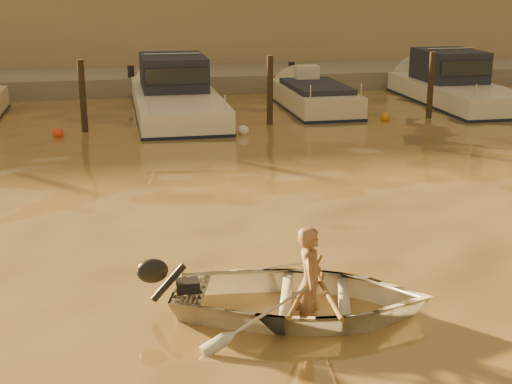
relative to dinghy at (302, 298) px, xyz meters
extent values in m
imported|color=silver|center=(0.00, 0.00, 0.00)|extent=(3.83, 3.18, 0.68)
imported|color=#94694A|center=(0.10, -0.03, 0.22)|extent=(0.49, 0.62, 1.49)
cylinder|color=brown|center=(0.24, -0.07, 0.20)|extent=(0.21, 2.10, 0.13)
cylinder|color=brown|center=(0.05, -0.01, 0.20)|extent=(0.98, 1.91, 0.13)
cylinder|color=#2D2319|center=(-3.06, 12.10, 0.68)|extent=(0.18, 0.18, 2.20)
cylinder|color=#2D2319|center=(2.24, 12.10, 0.68)|extent=(0.18, 0.18, 2.20)
cylinder|color=#2D2319|center=(7.24, 12.10, 0.68)|extent=(0.18, 0.18, 2.20)
sphere|color=#EC431B|center=(-3.76, 11.58, -0.12)|extent=(0.30, 0.30, 0.30)
sphere|color=white|center=(1.23, 10.88, -0.12)|extent=(0.30, 0.30, 0.30)
sphere|color=orange|center=(5.78, 11.97, -0.12)|extent=(0.30, 0.30, 0.30)
sphere|color=white|center=(9.38, 11.76, -0.12)|extent=(0.30, 0.30, 0.30)
cube|color=gray|center=(2.44, 19.80, -0.07)|extent=(52.00, 4.00, 1.00)
cube|color=#9E8466|center=(2.44, 25.30, 2.18)|extent=(46.00, 7.00, 4.80)
camera|label=1|loc=(-2.21, -8.04, 3.94)|focal=50.00mm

